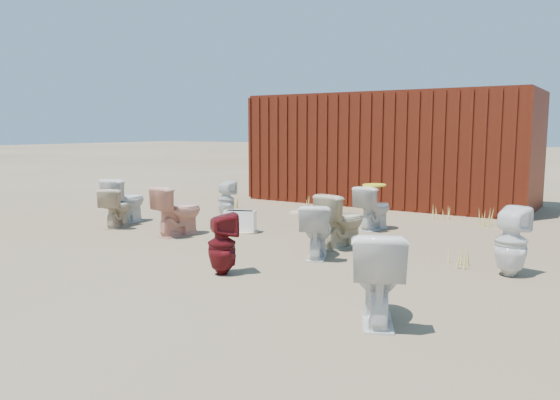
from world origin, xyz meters
The scene contains 22 objects.
ground centered at (0.00, 0.00, 0.00)m, with size 100.00×100.00×0.00m, color brown.
shipping_container centered at (0.00, 5.20, 1.20)m, with size 6.00×2.40×2.40m, color #46120B.
toilet_front_a centered at (-2.90, 0.11, 0.39)m, with size 0.44×0.77×0.79m, color white.
toilet_front_pink centered at (-1.32, -0.25, 0.39)m, with size 0.43×0.76×0.78m, color #ECA388.
toilet_front_c centered at (1.19, -0.39, 0.35)m, with size 0.39×0.68×0.70m, color white.
toilet_front_maroon centered at (0.69, -1.69, 0.35)m, with size 0.31×0.32×0.70m, color #601014.
toilet_front_e centered at (2.75, -2.18, 0.40)m, with size 0.44×0.78×0.80m, color white.
toilet_back_a centered at (-1.72, 1.46, 0.34)m, with size 0.31×0.32×0.69m, color silver.
toilet_back_beige_left centered at (-2.69, -0.28, 0.33)m, with size 0.37×0.65×0.66m, color beige.
toilet_back_beige_right centered at (1.19, 0.32, 0.38)m, with size 0.42×0.74×0.76m, color #C2B58E.
toilet_back_yellowlid centered at (1.03, 1.83, 0.36)m, with size 0.40×0.70×0.72m, color white.
toilet_back_e centered at (3.44, -0.01, 0.39)m, with size 0.35×0.36×0.78m, color white.
yellow_lid centered at (1.03, 1.83, 0.73)m, with size 0.36×0.45×0.03m, color yellow.
loose_tank centered at (-0.66, 0.46, 0.17)m, with size 0.50×0.20×0.35m, color white.
loose_lid_near centered at (-0.90, 2.72, 0.01)m, with size 0.38×0.49×0.02m, color beige.
loose_lid_far centered at (-0.59, 0.55, 0.01)m, with size 0.36×0.47×0.02m, color beige.
weed_clump_a centered at (-2.49, 2.55, 0.16)m, with size 0.36×0.36×0.32m, color #C8BB50.
weed_clump_b centered at (0.36, 2.26, 0.16)m, with size 0.32×0.32×0.31m, color #C8BB50.
weed_clump_c centered at (2.44, 3.10, 0.14)m, with size 0.36×0.36×0.28m, color #C8BB50.
weed_clump_d centered at (-1.08, 3.50, 0.12)m, with size 0.30×0.30×0.24m, color #C8BB50.
weed_clump_e centered at (1.63, 3.50, 0.13)m, with size 0.34×0.34×0.26m, color #C8BB50.
weed_clump_f centered at (2.82, 0.12, 0.14)m, with size 0.28×0.28×0.27m, color #C8BB50.
Camera 1 is at (4.48, -6.41, 1.63)m, focal length 35.00 mm.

